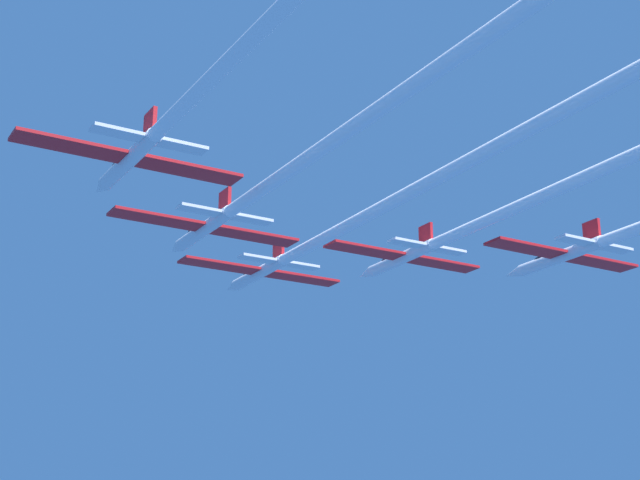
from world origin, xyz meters
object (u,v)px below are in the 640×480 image
at_px(jet_left_outer, 245,46).
at_px(jet_left_wing, 311,155).
at_px(jet_right_wing, 502,214).
at_px(jet_lead, 353,223).

bearing_deg(jet_left_outer, jet_left_wing, 45.63).
distance_m(jet_left_wing, jet_left_outer, 15.27).
height_order(jet_left_wing, jet_left_outer, jet_left_outer).
bearing_deg(jet_left_wing, jet_left_outer, -134.37).
relative_size(jet_left_wing, jet_right_wing, 1.15).
xyz_separation_m(jet_lead, jet_left_outer, (-21.30, -22.21, 0.40)).
bearing_deg(jet_lead, jet_right_wing, -30.41).
bearing_deg(jet_left_outer, jet_lead, 46.20).
xyz_separation_m(jet_left_wing, jet_right_wing, (21.87, 4.70, 0.96)).
height_order(jet_lead, jet_left_outer, jet_left_outer).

